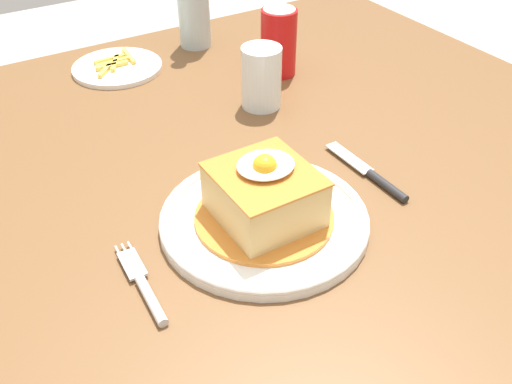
{
  "coord_description": "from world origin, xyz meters",
  "views": [
    {
      "loc": [
        -0.27,
        -0.63,
        1.24
      ],
      "look_at": [
        0.05,
        -0.12,
        0.79
      ],
      "focal_mm": 40.9,
      "sensor_mm": 36.0,
      "label": 1
    }
  ],
  "objects_px": {
    "drinking_glass": "(261,81)",
    "side_plate_fries": "(117,67)",
    "soda_can": "(279,42)",
    "fork": "(145,288)",
    "knife": "(376,177)",
    "main_plate": "(264,219)"
  },
  "relations": [
    {
      "from": "soda_can",
      "to": "side_plate_fries",
      "type": "height_order",
      "value": "soda_can"
    },
    {
      "from": "fork",
      "to": "drinking_glass",
      "type": "relative_size",
      "value": 1.35
    },
    {
      "from": "main_plate",
      "to": "fork",
      "type": "relative_size",
      "value": 1.9
    },
    {
      "from": "main_plate",
      "to": "knife",
      "type": "xyz_separation_m",
      "value": [
        0.19,
        -0.0,
        -0.0
      ]
    },
    {
      "from": "main_plate",
      "to": "knife",
      "type": "bearing_deg",
      "value": -0.83
    },
    {
      "from": "side_plate_fries",
      "to": "main_plate",
      "type": "bearing_deg",
      "value": -90.53
    },
    {
      "from": "main_plate",
      "to": "side_plate_fries",
      "type": "height_order",
      "value": "main_plate"
    },
    {
      "from": "knife",
      "to": "drinking_glass",
      "type": "distance_m",
      "value": 0.28
    },
    {
      "from": "soda_can",
      "to": "fork",
      "type": "bearing_deg",
      "value": -138.38
    },
    {
      "from": "soda_can",
      "to": "side_plate_fries",
      "type": "relative_size",
      "value": 0.73
    },
    {
      "from": "knife",
      "to": "drinking_glass",
      "type": "relative_size",
      "value": 1.57
    },
    {
      "from": "fork",
      "to": "side_plate_fries",
      "type": "height_order",
      "value": "side_plate_fries"
    },
    {
      "from": "fork",
      "to": "main_plate",
      "type": "bearing_deg",
      "value": 8.99
    },
    {
      "from": "drinking_glass",
      "to": "soda_can",
      "type": "bearing_deg",
      "value": 43.71
    },
    {
      "from": "fork",
      "to": "side_plate_fries",
      "type": "relative_size",
      "value": 0.83
    },
    {
      "from": "drinking_glass",
      "to": "side_plate_fries",
      "type": "bearing_deg",
      "value": 121.34
    },
    {
      "from": "knife",
      "to": "side_plate_fries",
      "type": "bearing_deg",
      "value": 108.65
    },
    {
      "from": "knife",
      "to": "drinking_glass",
      "type": "bearing_deg",
      "value": 94.33
    },
    {
      "from": "soda_can",
      "to": "side_plate_fries",
      "type": "distance_m",
      "value": 0.31
    },
    {
      "from": "soda_can",
      "to": "drinking_glass",
      "type": "bearing_deg",
      "value": -136.29
    },
    {
      "from": "side_plate_fries",
      "to": "knife",
      "type": "bearing_deg",
      "value": -71.35
    },
    {
      "from": "fork",
      "to": "soda_can",
      "type": "height_order",
      "value": "soda_can"
    }
  ]
}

